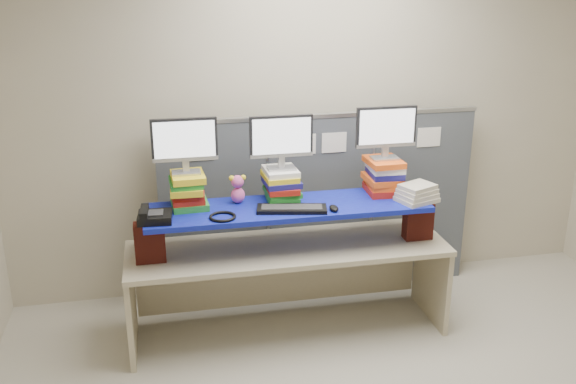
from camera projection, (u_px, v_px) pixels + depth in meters
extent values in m
cube|color=#BEB49C|center=(408.00, 211.00, 3.38)|extent=(5.00, 4.00, 2.80)
cube|color=#3F444A|center=(214.00, 216.00, 5.07)|extent=(0.85, 0.05, 1.50)
cube|color=#3F444A|center=(320.00, 207.00, 5.24)|extent=(0.85, 0.05, 1.50)
cube|color=#3F444A|center=(419.00, 200.00, 5.41)|extent=(0.85, 0.05, 1.50)
cube|color=#ACAEB3|center=(321.00, 116.00, 4.98)|extent=(2.60, 0.06, 0.03)
cube|color=white|center=(200.00, 150.00, 4.84)|extent=(0.20, 0.00, 0.16)
cube|color=white|center=(303.00, 144.00, 5.00)|extent=(0.20, 0.00, 0.16)
cube|color=white|center=(334.00, 143.00, 5.05)|extent=(0.20, 0.00, 0.16)
cube|color=white|center=(429.00, 137.00, 5.20)|extent=(0.20, 0.00, 0.16)
cube|color=tan|center=(288.00, 249.00, 4.64)|extent=(2.32, 0.70, 0.04)
cube|color=tan|center=(131.00, 307.00, 4.54)|extent=(0.04, 0.63, 0.67)
cube|color=tan|center=(431.00, 277.00, 4.97)|extent=(0.04, 0.63, 0.67)
cube|color=maroon|center=(150.00, 242.00, 4.36)|extent=(0.21, 0.11, 0.28)
cube|color=maroon|center=(418.00, 221.00, 4.72)|extent=(0.21, 0.11, 0.28)
cube|color=#0E0B8F|center=(288.00, 208.00, 4.53)|extent=(2.01, 0.52, 0.04)
cube|color=#24892E|center=(190.00, 203.00, 4.51)|extent=(0.26, 0.31, 0.05)
cube|color=#A31C12|center=(187.00, 198.00, 4.49)|extent=(0.23, 0.29, 0.04)
cube|color=#A31C12|center=(189.00, 193.00, 4.48)|extent=(0.23, 0.28, 0.03)
cube|color=yellow|center=(186.00, 188.00, 4.45)|extent=(0.23, 0.29, 0.04)
cube|color=#24892E|center=(186.00, 182.00, 4.44)|extent=(0.23, 0.27, 0.04)
cube|color=yellow|center=(188.00, 177.00, 4.42)|extent=(0.23, 0.28, 0.05)
cube|color=#24892E|center=(282.00, 197.00, 4.62)|extent=(0.23, 0.28, 0.05)
cube|color=#24892E|center=(282.00, 192.00, 4.61)|extent=(0.25, 0.28, 0.03)
cube|color=#A31C12|center=(282.00, 187.00, 4.60)|extent=(0.23, 0.30, 0.04)
cube|color=navy|center=(282.00, 182.00, 4.58)|extent=(0.26, 0.27, 0.04)
cube|color=yellow|center=(280.00, 176.00, 4.58)|extent=(0.24, 0.29, 0.04)
cube|color=white|center=(281.00, 171.00, 4.57)|extent=(0.24, 0.27, 0.04)
cube|color=#A31C12|center=(382.00, 189.00, 4.77)|extent=(0.25, 0.30, 0.05)
cube|color=#F75B17|center=(383.00, 184.00, 4.76)|extent=(0.25, 0.31, 0.04)
cube|color=#F75B17|center=(382.00, 179.00, 4.75)|extent=(0.24, 0.29, 0.04)
cube|color=navy|center=(385.00, 173.00, 4.74)|extent=(0.24, 0.30, 0.05)
cube|color=white|center=(385.00, 167.00, 4.72)|extent=(0.24, 0.28, 0.05)
cube|color=#F75B17|center=(384.00, 162.00, 4.69)|extent=(0.25, 0.30, 0.04)
cube|color=#B0B0B6|center=(186.00, 172.00, 4.42)|extent=(0.20, 0.13, 0.01)
cube|color=#B0B0B6|center=(186.00, 166.00, 4.41)|extent=(0.05, 0.04, 0.08)
cube|color=black|center=(184.00, 139.00, 4.34)|extent=(0.45, 0.04, 0.29)
cube|color=white|center=(185.00, 140.00, 4.32)|extent=(0.41, 0.01, 0.26)
cube|color=#B0B0B6|center=(281.00, 168.00, 4.55)|extent=(0.20, 0.13, 0.01)
cube|color=#B0B0B6|center=(281.00, 162.00, 4.54)|extent=(0.05, 0.04, 0.08)
cube|color=black|center=(281.00, 136.00, 4.47)|extent=(0.45, 0.04, 0.29)
cube|color=white|center=(282.00, 137.00, 4.45)|extent=(0.41, 0.01, 0.26)
cube|color=#B0B0B6|center=(385.00, 158.00, 4.69)|extent=(0.20, 0.13, 0.01)
cube|color=#B0B0B6|center=(385.00, 152.00, 4.67)|extent=(0.05, 0.04, 0.08)
cube|color=black|center=(386.00, 127.00, 4.61)|extent=(0.45, 0.04, 0.29)
cube|color=white|center=(387.00, 127.00, 4.59)|extent=(0.41, 0.01, 0.26)
cube|color=black|center=(292.00, 209.00, 4.42)|extent=(0.50, 0.26, 0.03)
cube|color=#2A2A2D|center=(292.00, 207.00, 4.42)|extent=(0.43, 0.19, 0.00)
ellipsoid|color=black|center=(334.00, 208.00, 4.43)|extent=(0.09, 0.12, 0.03)
cube|color=black|center=(155.00, 217.00, 4.24)|extent=(0.23, 0.21, 0.06)
cube|color=#2A2A2D|center=(155.00, 213.00, 4.23)|extent=(0.12, 0.12, 0.01)
cube|color=black|center=(144.00, 211.00, 4.22)|extent=(0.06, 0.20, 0.04)
torus|color=black|center=(223.00, 217.00, 4.30)|extent=(0.23, 0.23, 0.02)
ellipsoid|color=#DD549F|center=(238.00, 195.00, 4.56)|extent=(0.10, 0.09, 0.11)
sphere|color=#DD549F|center=(238.00, 182.00, 4.52)|extent=(0.09, 0.09, 0.09)
sphere|color=yellow|center=(232.00, 178.00, 4.50)|extent=(0.04, 0.04, 0.04)
sphere|color=yellow|center=(243.00, 178.00, 4.52)|extent=(0.04, 0.04, 0.04)
cube|color=beige|center=(417.00, 199.00, 4.60)|extent=(0.32, 0.29, 0.03)
cube|color=beige|center=(417.00, 195.00, 4.59)|extent=(0.31, 0.28, 0.03)
cube|color=beige|center=(417.00, 191.00, 4.58)|extent=(0.29, 0.26, 0.03)
cube|color=beige|center=(418.00, 187.00, 4.57)|extent=(0.28, 0.25, 0.03)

